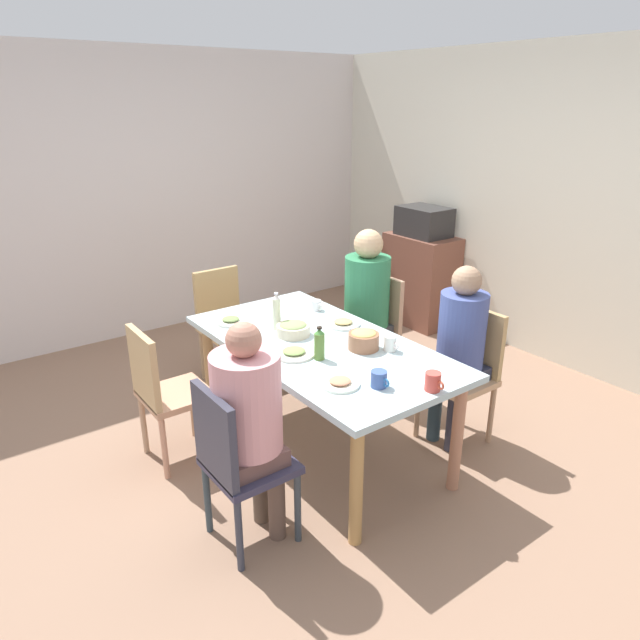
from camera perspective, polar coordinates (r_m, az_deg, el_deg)
ground_plane at (r=3.92m, az=0.00°, el=-12.40°), size 6.40×6.40×0.00m
wall_back at (r=5.22m, az=22.85°, el=9.97°), size 5.57×0.12×2.60m
wall_left at (r=5.76m, az=-16.72°, el=11.62°), size 0.12×5.09×2.60m
dining_table at (r=3.59m, az=0.00°, el=-3.47°), size 1.83×0.95×0.75m
chair_0 at (r=3.91m, az=14.25°, el=-4.60°), size 0.40×0.40×0.90m
person_0 at (r=3.76m, az=13.65°, el=-2.06°), size 0.30×0.30×1.22m
chair_1 at (r=2.94m, az=-8.37°, el=-13.40°), size 0.40×0.40×0.90m
person_1 at (r=2.86m, az=-7.02°, el=-9.18°), size 0.34×0.34×1.21m
chair_2 at (r=4.48m, az=5.32°, el=-0.63°), size 0.40×0.40×0.90m
person_2 at (r=4.34m, az=4.57°, el=2.33°), size 0.34×0.34×1.28m
chair_3 at (r=4.68m, az=-9.47°, el=0.12°), size 0.40×0.40×0.90m
chair_4 at (r=3.66m, az=-15.28°, el=-6.52°), size 0.40×0.40×0.90m
plate_0 at (r=3.91m, az=-8.81°, el=-0.07°), size 0.21×0.21×0.04m
plate_1 at (r=3.05m, az=1.99°, el=-6.23°), size 0.21×0.21×0.04m
plate_2 at (r=3.39m, az=-2.59°, el=-3.27°), size 0.24×0.24×0.04m
plate_3 at (r=3.83m, az=2.30°, el=-0.33°), size 0.22×0.22×0.04m
bowl_0 at (r=3.66m, az=-2.66°, el=-0.87°), size 0.21×0.21×0.09m
bowl_1 at (r=3.46m, az=4.33°, el=-1.94°), size 0.19×0.19×0.12m
cup_0 at (r=3.46m, az=6.96°, el=-2.32°), size 0.11×0.07×0.09m
cup_1 at (r=3.03m, az=11.11°, el=-6.00°), size 0.12×0.08×0.10m
cup_2 at (r=4.09m, az=-0.37°, el=1.47°), size 0.11×0.07×0.07m
cup_3 at (r=3.03m, az=5.86°, el=-5.83°), size 0.12×0.09×0.09m
bottle_0 at (r=3.73m, az=-4.31°, el=0.78°), size 0.05×0.05×0.25m
bottle_1 at (r=3.30m, az=-0.06°, el=-2.40°), size 0.06×0.06×0.20m
side_cabinet at (r=5.92m, az=9.87°, el=3.97°), size 0.70×0.44×0.90m
microwave at (r=5.78m, az=10.24°, el=9.56°), size 0.48×0.36×0.28m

